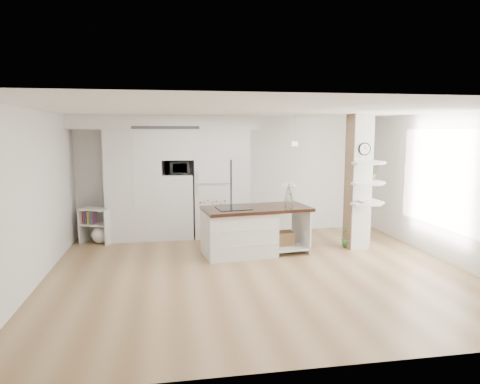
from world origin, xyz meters
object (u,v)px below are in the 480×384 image
(kitchen_island, at_px, (245,230))
(bookshelf, at_px, (98,228))
(refrigerator, at_px, (211,198))
(floor_plant_a, at_px, (356,234))

(kitchen_island, relative_size, bookshelf, 2.83)
(bookshelf, bearing_deg, refrigerator, 28.35)
(refrigerator, xyz_separation_m, kitchen_island, (0.48, -1.59, -0.40))
(refrigerator, bearing_deg, kitchen_island, -73.16)
(refrigerator, distance_m, bookshelf, 2.52)
(refrigerator, height_order, bookshelf, refrigerator)
(refrigerator, relative_size, floor_plant_a, 3.38)
(kitchen_island, bearing_deg, floor_plant_a, -2.39)
(refrigerator, distance_m, kitchen_island, 1.71)
(kitchen_island, xyz_separation_m, floor_plant_a, (2.37, 0.20, -0.22))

